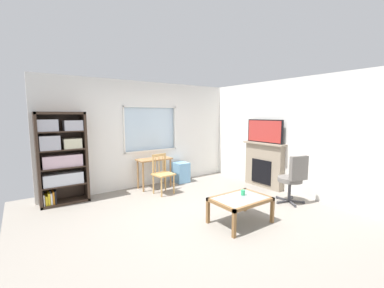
{
  "coord_description": "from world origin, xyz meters",
  "views": [
    {
      "loc": [
        -2.58,
        -3.44,
        1.81
      ],
      "look_at": [
        0.34,
        0.69,
        1.19
      ],
      "focal_mm": 22.93,
      "sensor_mm": 36.0,
      "label": 1
    }
  ],
  "objects_px": {
    "plastic_drawer_unit": "(181,172)",
    "coffee_table": "(240,201)",
    "office_chair": "(293,177)",
    "sippy_cup": "(243,192)",
    "fireplace": "(264,165)",
    "wooden_chair": "(163,173)",
    "tv": "(265,131)",
    "bookshelf": "(61,156)",
    "desk_under_window": "(154,164)"
  },
  "relations": [
    {
      "from": "coffee_table",
      "to": "sippy_cup",
      "type": "height_order",
      "value": "sippy_cup"
    },
    {
      "from": "tv",
      "to": "office_chair",
      "type": "xyz_separation_m",
      "value": [
        -0.46,
        -1.1,
        -0.84
      ]
    },
    {
      "from": "desk_under_window",
      "to": "wooden_chair",
      "type": "distance_m",
      "value": 0.53
    },
    {
      "from": "fireplace",
      "to": "office_chair",
      "type": "distance_m",
      "value": 1.2
    },
    {
      "from": "plastic_drawer_unit",
      "to": "coffee_table",
      "type": "relative_size",
      "value": 0.56
    },
    {
      "from": "fireplace",
      "to": "wooden_chair",
      "type": "bearing_deg",
      "value": 156.74
    },
    {
      "from": "wooden_chair",
      "to": "plastic_drawer_unit",
      "type": "distance_m",
      "value": 1.05
    },
    {
      "from": "fireplace",
      "to": "coffee_table",
      "type": "xyz_separation_m",
      "value": [
        -1.99,
        -1.12,
        -0.19
      ]
    },
    {
      "from": "tv",
      "to": "coffee_table",
      "type": "relative_size",
      "value": 1.07
    },
    {
      "from": "wooden_chair",
      "to": "fireplace",
      "type": "bearing_deg",
      "value": -23.26
    },
    {
      "from": "wooden_chair",
      "to": "plastic_drawer_unit",
      "type": "height_order",
      "value": "wooden_chair"
    },
    {
      "from": "tv",
      "to": "wooden_chair",
      "type": "bearing_deg",
      "value": 156.57
    },
    {
      "from": "bookshelf",
      "to": "wooden_chair",
      "type": "xyz_separation_m",
      "value": [
        1.95,
        -0.62,
        -0.5
      ]
    },
    {
      "from": "desk_under_window",
      "to": "wooden_chair",
      "type": "height_order",
      "value": "wooden_chair"
    },
    {
      "from": "plastic_drawer_unit",
      "to": "wooden_chair",
      "type": "bearing_deg",
      "value": -146.64
    },
    {
      "from": "bookshelf",
      "to": "plastic_drawer_unit",
      "type": "relative_size",
      "value": 3.51
    },
    {
      "from": "tv",
      "to": "office_chair",
      "type": "bearing_deg",
      "value": -112.57
    },
    {
      "from": "wooden_chair",
      "to": "tv",
      "type": "xyz_separation_m",
      "value": [
        2.29,
        -0.99,
        0.93
      ]
    },
    {
      "from": "desk_under_window",
      "to": "tv",
      "type": "height_order",
      "value": "tv"
    },
    {
      "from": "wooden_chair",
      "to": "desk_under_window",
      "type": "bearing_deg",
      "value": 84.24
    },
    {
      "from": "fireplace",
      "to": "tv",
      "type": "xyz_separation_m",
      "value": [
        -0.02,
        -0.0,
        0.84
      ]
    },
    {
      "from": "bookshelf",
      "to": "tv",
      "type": "distance_m",
      "value": 4.56
    },
    {
      "from": "bookshelf",
      "to": "tv",
      "type": "height_order",
      "value": "bookshelf"
    },
    {
      "from": "fireplace",
      "to": "tv",
      "type": "bearing_deg",
      "value": -180.0
    },
    {
      "from": "wooden_chair",
      "to": "sippy_cup",
      "type": "distance_m",
      "value": 2.09
    },
    {
      "from": "tv",
      "to": "office_chair",
      "type": "height_order",
      "value": "tv"
    },
    {
      "from": "tv",
      "to": "sippy_cup",
      "type": "distance_m",
      "value": 2.3
    },
    {
      "from": "fireplace",
      "to": "plastic_drawer_unit",
      "type": "bearing_deg",
      "value": 133.01
    },
    {
      "from": "bookshelf",
      "to": "coffee_table",
      "type": "xyz_separation_m",
      "value": [
        2.26,
        -2.73,
        -0.6
      ]
    },
    {
      "from": "plastic_drawer_unit",
      "to": "tv",
      "type": "relative_size",
      "value": 0.52
    },
    {
      "from": "plastic_drawer_unit",
      "to": "sippy_cup",
      "type": "height_order",
      "value": "plastic_drawer_unit"
    },
    {
      "from": "fireplace",
      "to": "office_chair",
      "type": "xyz_separation_m",
      "value": [
        -0.48,
        -1.1,
        -0.0
      ]
    },
    {
      "from": "tv",
      "to": "sippy_cup",
      "type": "xyz_separation_m",
      "value": [
        -1.84,
        -1.04,
        -0.92
      ]
    },
    {
      "from": "bookshelf",
      "to": "coffee_table",
      "type": "distance_m",
      "value": 3.6
    },
    {
      "from": "desk_under_window",
      "to": "coffee_table",
      "type": "distance_m",
      "value": 2.65
    },
    {
      "from": "fireplace",
      "to": "tv",
      "type": "distance_m",
      "value": 0.84
    },
    {
      "from": "office_chair",
      "to": "sippy_cup",
      "type": "xyz_separation_m",
      "value": [
        -1.38,
        0.06,
        -0.08
      ]
    },
    {
      "from": "office_chair",
      "to": "coffee_table",
      "type": "distance_m",
      "value": 1.53
    },
    {
      "from": "desk_under_window",
      "to": "fireplace",
      "type": "relative_size",
      "value": 0.73
    },
    {
      "from": "plastic_drawer_unit",
      "to": "fireplace",
      "type": "relative_size",
      "value": 0.46
    },
    {
      "from": "fireplace",
      "to": "coffee_table",
      "type": "height_order",
      "value": "fireplace"
    },
    {
      "from": "bookshelf",
      "to": "plastic_drawer_unit",
      "type": "height_order",
      "value": "bookshelf"
    },
    {
      "from": "coffee_table",
      "to": "sippy_cup",
      "type": "distance_m",
      "value": 0.19
    },
    {
      "from": "wooden_chair",
      "to": "plastic_drawer_unit",
      "type": "xyz_separation_m",
      "value": [
        0.86,
        0.56,
        -0.2
      ]
    },
    {
      "from": "wooden_chair",
      "to": "office_chair",
      "type": "distance_m",
      "value": 2.79
    },
    {
      "from": "fireplace",
      "to": "sippy_cup",
      "type": "height_order",
      "value": "fireplace"
    },
    {
      "from": "plastic_drawer_unit",
      "to": "tv",
      "type": "bearing_deg",
      "value": -47.35
    },
    {
      "from": "bookshelf",
      "to": "coffee_table",
      "type": "bearing_deg",
      "value": -50.35
    },
    {
      "from": "bookshelf",
      "to": "tv",
      "type": "xyz_separation_m",
      "value": [
        4.24,
        -1.61,
        0.43
      ]
    },
    {
      "from": "desk_under_window",
      "to": "tv",
      "type": "relative_size",
      "value": 0.83
    }
  ]
}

